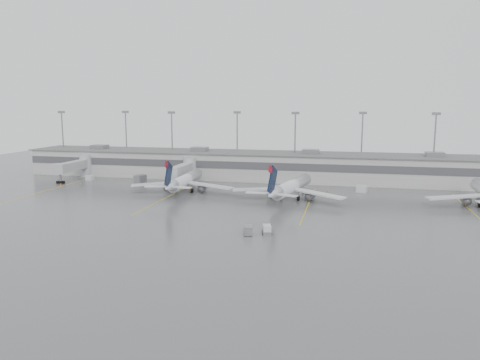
# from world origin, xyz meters

# --- Properties ---
(ground) EXTENTS (260.00, 260.00, 0.00)m
(ground) POSITION_xyz_m (0.00, 0.00, 0.00)
(ground) COLOR #58585A
(ground) RESTS_ON ground
(terminal) EXTENTS (152.00, 17.00, 9.45)m
(terminal) POSITION_xyz_m (-0.01, 57.98, 4.17)
(terminal) COLOR #A5A5A0
(terminal) RESTS_ON ground
(light_masts) EXTENTS (142.40, 8.00, 20.60)m
(light_masts) POSITION_xyz_m (0.00, 63.75, 12.03)
(light_masts) COLOR gray
(light_masts) RESTS_ON ground
(jet_bridge_left) EXTENTS (4.00, 17.20, 7.00)m
(jet_bridge_left) POSITION_xyz_m (-55.50, 45.72, 3.87)
(jet_bridge_left) COLOR #A8ABAE
(jet_bridge_left) RESTS_ON ground
(jet_bridge_right) EXTENTS (4.00, 17.20, 7.00)m
(jet_bridge_right) POSITION_xyz_m (-20.50, 45.72, 3.87)
(jet_bridge_right) COLOR #A8ABAE
(jet_bridge_right) RESTS_ON ground
(stand_markings) EXTENTS (105.25, 40.00, 0.01)m
(stand_markings) POSITION_xyz_m (-0.00, 24.00, 0.01)
(stand_markings) COLOR gold
(stand_markings) RESTS_ON ground
(jet_mid_left) EXTENTS (27.58, 30.96, 10.01)m
(jet_mid_left) POSITION_xyz_m (-15.58, 31.39, 3.11)
(jet_mid_left) COLOR silver
(jet_mid_left) RESTS_ON ground
(jet_mid_right) EXTENTS (27.62, 31.25, 10.20)m
(jet_mid_right) POSITION_xyz_m (12.73, 27.93, 3.17)
(jet_mid_right) COLOR silver
(jet_mid_right) RESTS_ON ground
(baggage_tug) EXTENTS (2.18, 2.84, 1.62)m
(baggage_tug) POSITION_xyz_m (12.47, -3.43, 0.63)
(baggage_tug) COLOR silver
(baggage_tug) RESTS_ON ground
(baggage_cart) EXTENTS (2.04, 2.81, 1.62)m
(baggage_cart) POSITION_xyz_m (9.27, -4.63, 0.84)
(baggage_cart) COLOR slate
(baggage_cart) RESTS_ON ground
(gse_uld_a) EXTENTS (2.36, 1.68, 1.59)m
(gse_uld_a) POSITION_xyz_m (-50.22, 42.96, 0.79)
(gse_uld_a) COLOR silver
(gse_uld_a) RESTS_ON ground
(gse_uld_b) EXTENTS (3.00, 2.51, 1.81)m
(gse_uld_b) POSITION_xyz_m (-16.86, 41.57, 0.91)
(gse_uld_b) COLOR silver
(gse_uld_b) RESTS_ON ground
(gse_uld_c) EXTENTS (2.93, 2.32, 1.82)m
(gse_uld_c) POSITION_xyz_m (29.81, 41.62, 0.91)
(gse_uld_c) COLOR silver
(gse_uld_c) RESTS_ON ground
(gse_loader) EXTENTS (2.91, 3.92, 2.21)m
(gse_loader) POSITION_xyz_m (-33.57, 42.86, 1.10)
(gse_loader) COLOR slate
(gse_loader) RESTS_ON ground
(cone_a) EXTENTS (0.48, 0.48, 0.76)m
(cone_a) POSITION_xyz_m (-53.22, 32.63, 0.38)
(cone_a) COLOR #FA6305
(cone_a) RESTS_ON ground
(cone_b) EXTENTS (0.44, 0.44, 0.71)m
(cone_b) POSITION_xyz_m (-15.24, 34.74, 0.35)
(cone_b) COLOR #FA6305
(cone_b) RESTS_ON ground
(cone_c) EXTENTS (0.45, 0.45, 0.71)m
(cone_c) POSITION_xyz_m (21.09, 40.26, 0.36)
(cone_c) COLOR #FA6305
(cone_c) RESTS_ON ground
(cone_d) EXTENTS (0.49, 0.49, 0.79)m
(cone_d) POSITION_xyz_m (51.22, 37.25, 0.39)
(cone_d) COLOR #FA6305
(cone_d) RESTS_ON ground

